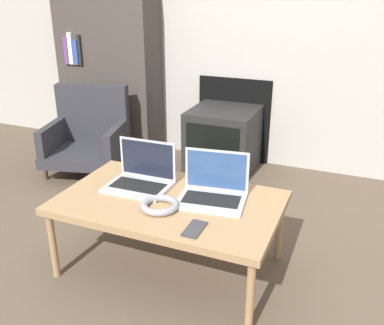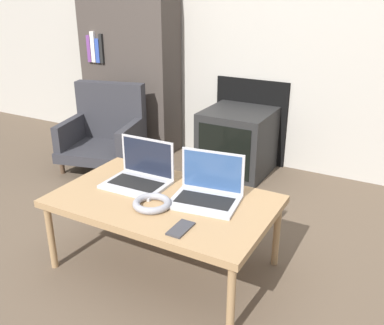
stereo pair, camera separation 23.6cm
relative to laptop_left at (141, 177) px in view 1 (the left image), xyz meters
The scene contains 10 objects.
ground_plane 0.58m from the laptop_left, 55.33° to the right, with size 14.00×14.00×0.00m, color brown.
wall_back 1.79m from the laptop_left, 82.57° to the left, with size 7.00×0.08×2.60m.
table 0.24m from the laptop_left, 24.83° to the right, with size 1.10×0.67×0.40m.
laptop_left is the anchor object (origin of this frame).
laptop_right 0.41m from the laptop_left, ahead, with size 0.36×0.29×0.23m.
headphones 0.29m from the laptop_left, 43.35° to the right, with size 0.19×0.19×0.04m.
phone 0.54m from the laptop_left, 35.73° to the right, with size 0.07×0.14×0.01m.
tv 1.27m from the laptop_left, 88.27° to the left, with size 0.51×0.52×0.51m.
armchair 1.29m from the laptop_left, 138.01° to the left, with size 0.69×0.66×0.67m.
bookshelf 1.74m from the laptop_left, 127.70° to the left, with size 0.87×0.32×1.41m.
Camera 1 is at (0.84, -1.51, 1.39)m, focal length 40.00 mm.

